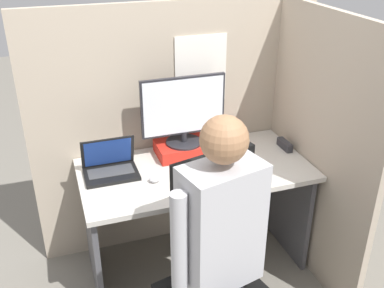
# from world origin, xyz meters

# --- Properties ---
(cubicle_panel_back) EXTENTS (1.84, 0.05, 1.61)m
(cubicle_panel_back) POSITION_xyz_m (0.00, 0.70, 0.81)
(cubicle_panel_back) COLOR tan
(cubicle_panel_back) RESTS_ON ground
(cubicle_panel_right) EXTENTS (0.04, 1.32, 1.61)m
(cubicle_panel_right) POSITION_xyz_m (0.70, 0.27, 0.81)
(cubicle_panel_right) COLOR tan
(cubicle_panel_right) RESTS_ON ground
(desk) EXTENTS (1.34, 0.68, 0.72)m
(desk) POSITION_xyz_m (0.00, 0.34, 0.53)
(desk) COLOR beige
(desk) RESTS_ON ground
(paper_box) EXTENTS (0.34, 0.23, 0.08)m
(paper_box) POSITION_xyz_m (-0.01, 0.53, 0.75)
(paper_box) COLOR red
(paper_box) RESTS_ON desk
(monitor) EXTENTS (0.51, 0.22, 0.42)m
(monitor) POSITION_xyz_m (-0.01, 0.53, 1.01)
(monitor) COLOR #232328
(monitor) RESTS_ON paper_box
(laptop) EXTENTS (0.30, 0.21, 0.22)m
(laptop) POSITION_xyz_m (-0.48, 0.43, 0.76)
(laptop) COLOR black
(laptop) RESTS_ON desk
(mouse) EXTENTS (0.06, 0.05, 0.04)m
(mouse) POSITION_xyz_m (-0.26, 0.26, 0.74)
(mouse) COLOR silver
(mouse) RESTS_ON desk
(stapler) EXTENTS (0.04, 0.14, 0.05)m
(stapler) POSITION_xyz_m (0.62, 0.40, 0.74)
(stapler) COLOR #2D2D33
(stapler) RESTS_ON desk
(carrot_toy) EXTENTS (0.04, 0.14, 0.04)m
(carrot_toy) POSITION_xyz_m (0.07, 0.10, 0.74)
(carrot_toy) COLOR orange
(carrot_toy) RESTS_ON desk
(office_chair) EXTENTS (0.56, 0.61, 1.07)m
(office_chair) POSITION_xyz_m (-0.12, -0.31, 0.54)
(office_chair) COLOR black
(office_chair) RESTS_ON ground
(person) EXTENTS (0.47, 0.51, 1.37)m
(person) POSITION_xyz_m (-0.16, -0.47, 0.79)
(person) COLOR black
(person) RESTS_ON ground
(coffee_mug) EXTENTS (0.07, 0.07, 0.09)m
(coffee_mug) POSITION_xyz_m (0.35, 0.57, 0.76)
(coffee_mug) COLOR #A3332D
(coffee_mug) RESTS_ON desk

